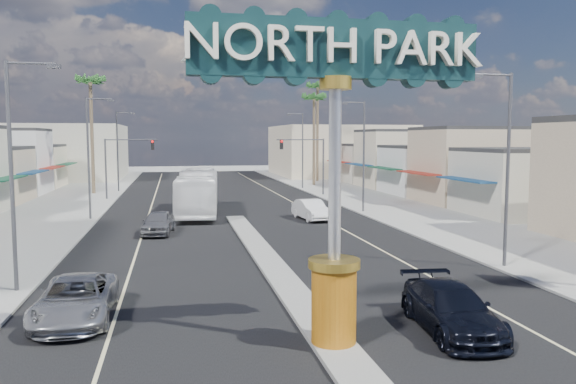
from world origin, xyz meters
name	(u,v)px	position (x,y,z in m)	size (l,w,h in m)	color
ground	(233,216)	(0.00, 30.00, 0.00)	(160.00, 160.00, 0.00)	gray
road	(233,216)	(0.00, 30.00, 0.01)	(20.00, 120.00, 0.01)	black
median_island	(267,258)	(0.00, 14.00, 0.08)	(1.30, 30.00, 0.16)	gray
sidewalk_left	(42,221)	(-14.00, 30.00, 0.06)	(8.00, 120.00, 0.12)	gray
sidewalk_right	(402,211)	(14.00, 30.00, 0.06)	(8.00, 120.00, 0.12)	gray
storefront_row_right	(442,166)	(24.00, 43.00, 3.00)	(12.00, 42.00, 6.00)	#B7B29E
backdrop_far_left	(53,152)	(-22.00, 75.00, 4.00)	(20.00, 20.00, 8.00)	#B7B29E
backdrop_far_right	(339,151)	(22.00, 75.00, 4.00)	(20.00, 20.00, 8.00)	beige
gateway_sign	(335,143)	(0.00, 1.98, 5.93)	(8.20, 1.50, 9.15)	#B75C0E
traffic_signal_left	(125,156)	(-9.18, 43.99, 4.27)	(5.09, 0.45, 6.00)	#47474C
traffic_signal_right	(307,155)	(9.18, 43.99, 4.27)	(5.09, 0.45, 6.00)	#47474C
streetlight_l_near	(15,164)	(-10.43, 10.00, 5.07)	(2.03, 0.22, 9.00)	#47474C
streetlight_l_mid	(91,152)	(-10.43, 30.00, 5.07)	(2.03, 0.22, 9.00)	#47474C
streetlight_l_far	(119,147)	(-10.43, 52.00, 5.07)	(2.03, 0.22, 9.00)	#47474C
streetlight_r_near	(505,160)	(10.43, 10.00, 5.07)	(2.03, 0.22, 9.00)	#47474C
streetlight_r_mid	(362,150)	(10.43, 30.00, 5.07)	(2.03, 0.22, 9.00)	#47474C
streetlight_r_far	(301,146)	(10.43, 52.00, 5.07)	(2.03, 0.22, 9.00)	#47474C
palm_left_far	(90,87)	(-13.00, 50.00, 11.50)	(2.60, 2.60, 13.10)	brown
palm_right_mid	(314,102)	(13.00, 56.00, 10.60)	(2.60, 2.60, 12.10)	brown
palm_right_far	(318,92)	(15.00, 62.00, 12.39)	(2.60, 2.60, 14.10)	brown
suv_left	(76,299)	(-7.75, 6.06, 0.72)	(2.38, 5.16, 1.43)	#A1A2A6
suv_right	(451,308)	(4.00, 2.58, 0.73)	(2.05, 5.05, 1.47)	black
car_parked_left	(158,222)	(-5.50, 22.85, 0.74)	(1.76, 4.37, 1.49)	slate
car_parked_right	(311,210)	(5.50, 27.04, 0.75)	(1.59, 4.56, 1.50)	white
city_bus	(198,192)	(-2.61, 31.90, 1.75)	(2.94, 12.58, 3.50)	white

